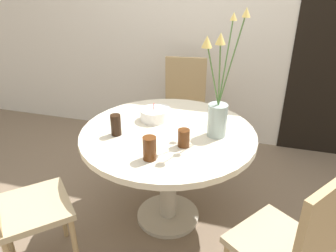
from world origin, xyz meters
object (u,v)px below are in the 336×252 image
drink_glass_0 (150,148)px  drink_glass_2 (116,125)px  side_plate (159,108)px  chair_right_flank (15,201)px  flower_vase (218,106)px  birthday_cake (154,115)px  drink_glass_1 (184,138)px  chair_far_back (184,102)px  chair_left_flank (294,242)px

drink_glass_0 → drink_glass_2: 0.37m
side_plate → drink_glass_2: (-0.14, -0.46, 0.06)m
chair_right_flank → drink_glass_0: 0.79m
chair_right_flank → side_plate: bearing=-72.0°
chair_right_flank → side_plate: (0.52, 1.00, 0.19)m
chair_right_flank → flower_vase: (0.99, 0.71, 0.39)m
drink_glass_0 → flower_vase: bearing=50.3°
birthday_cake → drink_glass_2: size_ratio=1.40×
birthday_cake → drink_glass_1: birthday_cake is taller
drink_glass_0 → chair_far_back: bearing=94.8°
drink_glass_1 → drink_glass_2: 0.44m
birthday_cake → drink_glass_1: bearing=-46.4°
drink_glass_0 → drink_glass_1: 0.24m
side_plate → chair_right_flank: bearing=-117.4°
drink_glass_1 → drink_glass_2: size_ratio=0.79×
birthday_cake → drink_glass_2: (-0.16, -0.27, 0.03)m
side_plate → drink_glass_1: 0.57m
chair_left_flank → flower_vase: flower_vase is taller
drink_glass_1 → flower_vase: bearing=48.0°
drink_glass_2 → flower_vase: bearing=14.9°
flower_vase → drink_glass_1: (-0.17, -0.19, -0.15)m
side_plate → drink_glass_0: 0.70m
chair_left_flank → drink_glass_2: (-1.08, 0.43, 0.26)m
chair_left_flank → birthday_cake: bearing=-91.6°
side_plate → drink_glass_1: bearing=-58.1°
flower_vase → drink_glass_1: size_ratio=7.12×
flower_vase → chair_left_flank: bearing=-51.8°
chair_left_flank → drink_glass_2: size_ratio=6.81×
drink_glass_0 → chair_left_flank: bearing=-15.7°
chair_right_flank → chair_left_flank: (1.46, 0.11, 0.00)m
drink_glass_2 → birthday_cake: bearing=59.1°
chair_right_flank → flower_vase: bearing=-99.1°
chair_far_back → drink_glass_1: size_ratio=8.60×
chair_left_flank → drink_glass_0: bearing=-69.7°
drink_glass_0 → drink_glass_2: bearing=144.1°
chair_far_back → chair_left_flank: same height
drink_glass_2 → chair_right_flank: bearing=-124.9°
flower_vase → side_plate: bearing=147.4°
flower_vase → side_plate: size_ratio=4.73×
chair_far_back → flower_vase: bearing=-72.2°
flower_vase → drink_glass_1: bearing=-132.0°
drink_glass_2 → chair_left_flank: bearing=-21.9°
drink_glass_0 → side_plate: bearing=102.9°
chair_right_flank → drink_glass_0: bearing=-108.7°
flower_vase → drink_glass_0: size_ratio=5.61×
chair_far_back → drink_glass_0: chair_far_back is taller
flower_vase → drink_glass_1: flower_vase is taller
drink_glass_1 → drink_glass_2: bearing=177.0°
chair_left_flank → side_plate: bearing=-97.7°
drink_glass_0 → drink_glass_2: size_ratio=1.00×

